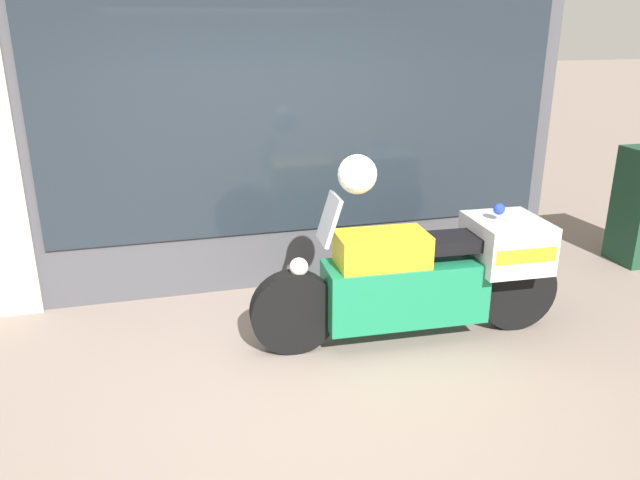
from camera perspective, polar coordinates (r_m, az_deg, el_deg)
The scene contains 5 objects.
ground_plane at distance 4.42m, azimuth -1.68°, elevation -13.53°, with size 60.00×60.00×0.00m, color gray.
shop_building at distance 5.65m, azimuth -11.41°, elevation 12.33°, with size 5.96×0.55×3.45m.
window_display at distance 6.10m, azimuth -1.89°, elevation 1.12°, with size 4.42×0.30×2.02m.
paramedic_motorcycle at distance 4.92m, azimuth 9.98°, elevation -3.05°, with size 2.50×0.64×1.22m.
white_helmet at distance 4.47m, azimuth 3.43°, elevation 6.01°, with size 0.28×0.28×0.28m, color white.
Camera 1 is at (-0.84, -3.60, 2.42)m, focal length 35.00 mm.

